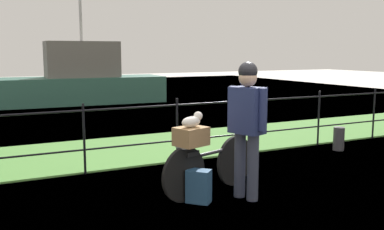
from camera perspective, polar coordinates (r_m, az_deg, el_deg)
name	(u,v)px	position (r m, az deg, el deg)	size (l,w,h in m)	color
ground_plane	(252,203)	(5.40, 7.82, -11.26)	(60.00, 60.00, 0.00)	beige
grass_strip	(150,147)	(8.28, -5.50, -4.22)	(27.00, 2.40, 0.03)	#569342
harbor_water	(78,110)	(14.09, -14.59, 0.67)	(30.00, 30.00, 0.00)	#60849E
iron_fence	(177,126)	(7.06, -1.96, -1.44)	(18.04, 0.04, 1.06)	black
bicycle_main	(210,166)	(5.60, 2.37, -6.66)	(1.56, 0.55, 0.68)	black
wooden_crate	(191,136)	(5.26, -0.12, -2.80)	(0.36, 0.30, 0.22)	#A87F51
terrier_dog	(193,121)	(5.25, 0.07, -0.74)	(0.32, 0.22, 0.18)	silver
cyclist_person	(247,118)	(5.31, 7.20, -0.42)	(0.37, 0.52, 1.68)	#383D51
backpack_on_paving	(199,186)	(5.31, 0.88, -9.26)	(0.28, 0.18, 0.40)	#28517A
mooring_bollard	(339,139)	(8.47, 18.59, -2.95)	(0.20, 0.20, 0.43)	#38383D
moored_boat_near	(83,81)	(15.85, -14.05, 4.32)	(5.66, 2.04, 3.75)	#336656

